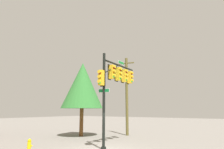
{
  "coord_description": "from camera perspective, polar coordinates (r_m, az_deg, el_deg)",
  "views": [
    {
      "loc": [
        -11.66,
        -8.64,
        2.7
      ],
      "look_at": [
        0.97,
        -0.05,
        5.41
      ],
      "focal_mm": 32.18,
      "sensor_mm": 36.0,
      "label": 1
    }
  ],
  "objects": [
    {
      "name": "signal_pole_assembly",
      "position": [
        16.02,
        0.97,
        -1.54
      ],
      "size": [
        5.38,
        0.94,
        6.88
      ],
      "color": "black",
      "rests_on": "ground_plane"
    },
    {
      "name": "utility_pole",
      "position": [
        22.6,
        4.22,
        -5.68
      ],
      "size": [
        0.47,
        1.79,
        8.6
      ],
      "color": "brown",
      "rests_on": "ground_plane"
    },
    {
      "name": "fire_hydrant",
      "position": [
        15.02,
        -22.47,
        -18.11
      ],
      "size": [
        0.33,
        0.24,
        0.83
      ],
      "color": "yellow",
      "rests_on": "ground_plane"
    },
    {
      "name": "tree_near",
      "position": [
        22.19,
        -8.42,
        -3.08
      ],
      "size": [
        4.48,
        4.48,
        7.86
      ],
      "color": "brown",
      "rests_on": "ground_plane"
    }
  ]
}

